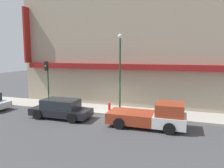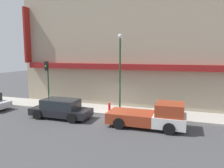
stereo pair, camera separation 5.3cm
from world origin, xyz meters
name	(u,v)px [view 1 (the left image)]	position (x,y,z in m)	size (l,w,h in m)	color
ground_plane	(108,116)	(0.00, 0.00, 0.00)	(80.00, 80.00, 0.00)	#424244
sidewalk	(114,110)	(0.00, 1.43, 0.08)	(36.00, 2.87, 0.16)	#ADA89E
building	(123,45)	(-0.01, 4.35, 5.64)	(19.80, 3.80, 11.32)	tan
pickup_truck	(152,116)	(3.65, -1.69, 0.76)	(5.05, 2.22, 1.71)	white
parked_car	(61,109)	(-3.17, -1.69, 0.71)	(4.59, 2.02, 1.44)	black
fire_hydrant	(109,107)	(-0.22, 0.92, 0.50)	(0.20, 0.20, 0.69)	red
street_lamp	(120,65)	(0.70, 0.86, 3.97)	(0.36, 0.36, 6.18)	#1E4728
traffic_light	(47,76)	(-5.93, 0.67, 2.90)	(0.28, 0.42, 4.00)	#1E4728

